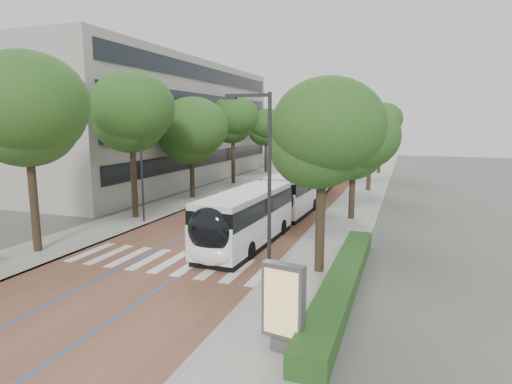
{
  "coord_description": "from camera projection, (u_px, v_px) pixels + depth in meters",
  "views": [
    {
      "loc": [
        11.38,
        -17.33,
        7.1
      ],
      "look_at": [
        1.79,
        9.67,
        2.4
      ],
      "focal_mm": 30.0,
      "sensor_mm": 36.0,
      "label": 1
    }
  ],
  "objects": [
    {
      "name": "ground",
      "position": [
        156.0,
        268.0,
        21.03
      ],
      "size": [
        160.0,
        160.0,
        0.0
      ],
      "primitive_type": "plane",
      "color": "#51544C",
      "rests_on": "ground"
    },
    {
      "name": "road",
      "position": [
        318.0,
        175.0,
        58.22
      ],
      "size": [
        11.0,
        140.0,
        0.02
      ],
      "primitive_type": "cube",
      "color": "brown",
      "rests_on": "ground"
    },
    {
      "name": "sidewalk_left",
      "position": [
        266.0,
        172.0,
        60.69
      ],
      "size": [
        4.0,
        140.0,
        0.12
      ],
      "primitive_type": "cube",
      "color": "gray",
      "rests_on": "ground"
    },
    {
      "name": "sidewalk_right",
      "position": [
        375.0,
        177.0,
        55.74
      ],
      "size": [
        4.0,
        140.0,
        0.12
      ],
      "primitive_type": "cube",
      "color": "gray",
      "rests_on": "ground"
    },
    {
      "name": "kerb_left",
      "position": [
        279.0,
        173.0,
        60.06
      ],
      "size": [
        0.2,
        140.0,
        0.14
      ],
      "primitive_type": "cube",
      "color": "gray",
      "rests_on": "ground"
    },
    {
      "name": "kerb_right",
      "position": [
        360.0,
        176.0,
        56.37
      ],
      "size": [
        0.2,
        140.0,
        0.14
      ],
      "primitive_type": "cube",
      "color": "gray",
      "rests_on": "ground"
    },
    {
      "name": "zebra_crossing",
      "position": [
        170.0,
        262.0,
        21.89
      ],
      "size": [
        10.55,
        3.6,
        0.01
      ],
      "color": "silver",
      "rests_on": "ground"
    },
    {
      "name": "lane_line_left",
      "position": [
        306.0,
        174.0,
        58.75
      ],
      "size": [
        0.12,
        126.0,
        0.01
      ],
      "primitive_type": "cube",
      "color": "#2150A9",
      "rests_on": "road"
    },
    {
      "name": "lane_line_right",
      "position": [
        330.0,
        175.0,
        57.69
      ],
      "size": [
        0.12,
        126.0,
        0.01
      ],
      "primitive_type": "cube",
      "color": "#2150A9",
      "rests_on": "road"
    },
    {
      "name": "office_building",
      "position": [
        143.0,
        123.0,
        52.36
      ],
      "size": [
        18.11,
        40.0,
        14.0
      ],
      "color": "#A09C94",
      "rests_on": "ground"
    },
    {
      "name": "hedge",
      "position": [
        343.0,
        281.0,
        17.94
      ],
      "size": [
        1.2,
        14.0,
        0.8
      ],
      "primitive_type": "cube",
      "color": "#1A4116",
      "rests_on": "sidewalk_right"
    },
    {
      "name": "streetlight_near",
      "position": [
        265.0,
        187.0,
        15.27
      ],
      "size": [
        1.82,
        0.2,
        8.0
      ],
      "color": "#2A2A2C",
      "rests_on": "sidewalk_right"
    },
    {
      "name": "streetlight_far",
      "position": [
        352.0,
        148.0,
        38.52
      ],
      "size": [
        1.82,
        0.2,
        8.0
      ],
      "color": "#2A2A2C",
      "rests_on": "sidewalk_right"
    },
    {
      "name": "lamp_post_left",
      "position": [
        142.0,
        165.0,
        29.81
      ],
      "size": [
        0.14,
        0.14,
        8.0
      ],
      "primitive_type": "cylinder",
      "color": "#2A2A2C",
      "rests_on": "sidewalk_left"
    },
    {
      "name": "trees_left",
      "position": [
        215.0,
        126.0,
        44.01
      ],
      "size": [
        6.43,
        61.16,
        10.13
      ],
      "color": "black",
      "rests_on": "ground"
    },
    {
      "name": "trees_right",
      "position": [
        364.0,
        134.0,
        37.47
      ],
      "size": [
        5.91,
        47.13,
        9.13
      ],
      "color": "black",
      "rests_on": "ground"
    },
    {
      "name": "lead_bus",
      "position": [
        269.0,
        206.0,
        28.05
      ],
      "size": [
        3.2,
        18.48,
        3.2
      ],
      "rotation": [
        0.0,
        0.0,
        -0.04
      ],
      "color": "black",
      "rests_on": "ground"
    },
    {
      "name": "bus_queued_0",
      "position": [
        315.0,
        177.0,
        43.32
      ],
      "size": [
        2.83,
        12.46,
        3.2
      ],
      "rotation": [
        0.0,
        0.0,
        0.02
      ],
      "color": "white",
      "rests_on": "ground"
    },
    {
      "name": "bus_queued_1",
      "position": [
        335.0,
        165.0,
        55.03
      ],
      "size": [
        2.8,
        12.45,
        3.2
      ],
      "rotation": [
        0.0,
        0.0,
        -0.02
      ],
      "color": "white",
      "rests_on": "ground"
    },
    {
      "name": "ad_panel",
      "position": [
        283.0,
        305.0,
        13.03
      ],
      "size": [
        1.38,
        0.62,
        2.78
      ],
      "rotation": [
        0.0,
        0.0,
        -0.18
      ],
      "color": "#59595B",
      "rests_on": "sidewalk_right"
    }
  ]
}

